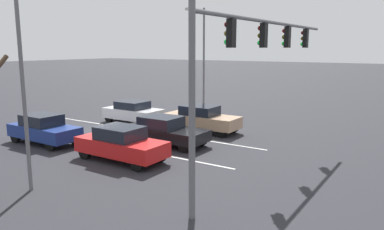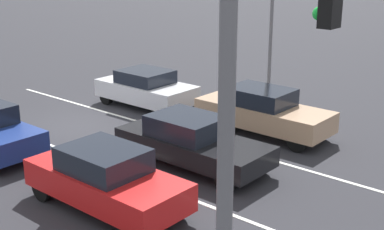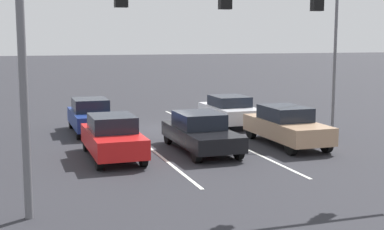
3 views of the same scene
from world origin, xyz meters
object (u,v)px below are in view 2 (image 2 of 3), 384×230
at_px(car_black_midlane_front, 191,141).
at_px(car_silver_leftlane_second, 146,88).
at_px(car_red_rightlane_front, 106,179).
at_px(car_tan_leftlane_front, 263,111).

bearing_deg(car_black_midlane_front, car_silver_leftlane_second, -122.87).
bearing_deg(car_red_rightlane_front, car_silver_leftlane_second, -141.28).
bearing_deg(car_silver_leftlane_second, car_black_midlane_front, 57.13).
xyz_separation_m(car_black_midlane_front, car_silver_leftlane_second, (-3.46, -5.36, 0.02)).
bearing_deg(car_silver_leftlane_second, car_tan_leftlane_front, 92.99).
xyz_separation_m(car_black_midlane_front, car_red_rightlane_front, (3.50, 0.22, 0.05)).
relative_size(car_black_midlane_front, car_tan_leftlane_front, 1.01).
bearing_deg(car_silver_leftlane_second, car_red_rightlane_front, 38.72).
relative_size(car_black_midlane_front, car_silver_leftlane_second, 1.15).
distance_m(car_tan_leftlane_front, car_silver_leftlane_second, 5.41).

